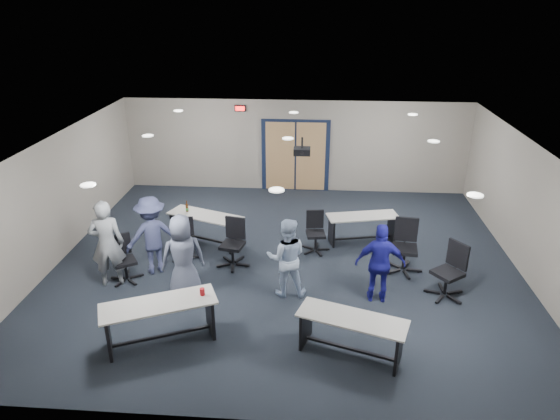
# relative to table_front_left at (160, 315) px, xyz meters

# --- Properties ---
(floor) EXTENTS (10.00, 10.00, 0.00)m
(floor) POSITION_rel_table_front_left_xyz_m (1.92, 2.89, -0.53)
(floor) COLOR black
(floor) RESTS_ON ground
(back_wall) EXTENTS (10.00, 0.04, 2.70)m
(back_wall) POSITION_rel_table_front_left_xyz_m (1.92, 7.39, 0.82)
(back_wall) COLOR gray
(back_wall) RESTS_ON floor
(front_wall) EXTENTS (10.00, 0.04, 2.70)m
(front_wall) POSITION_rel_table_front_left_xyz_m (1.92, -1.61, 0.82)
(front_wall) COLOR gray
(front_wall) RESTS_ON floor
(left_wall) EXTENTS (0.04, 9.00, 2.70)m
(left_wall) POSITION_rel_table_front_left_xyz_m (-3.08, 2.89, 0.82)
(left_wall) COLOR gray
(left_wall) RESTS_ON floor
(right_wall) EXTENTS (0.04, 9.00, 2.70)m
(right_wall) POSITION_rel_table_front_left_xyz_m (6.92, 2.89, 0.82)
(right_wall) COLOR gray
(right_wall) RESTS_ON floor
(ceiling) EXTENTS (10.00, 9.00, 0.04)m
(ceiling) POSITION_rel_table_front_left_xyz_m (1.92, 2.89, 2.17)
(ceiling) COLOR silver
(ceiling) RESTS_ON back_wall
(double_door) EXTENTS (2.00, 0.07, 2.20)m
(double_door) POSITION_rel_table_front_left_xyz_m (1.92, 7.36, 0.52)
(double_door) COLOR black
(double_door) RESTS_ON back_wall
(exit_sign) EXTENTS (0.32, 0.07, 0.18)m
(exit_sign) POSITION_rel_table_front_left_xyz_m (0.32, 7.34, 1.92)
(exit_sign) COLOR black
(exit_sign) RESTS_ON back_wall
(ceiling_projector) EXTENTS (0.35, 0.32, 0.37)m
(ceiling_projector) POSITION_rel_table_front_left_xyz_m (2.22, 3.39, 1.88)
(ceiling_projector) COLOR black
(ceiling_projector) RESTS_ON ceiling
(ceiling_can_lights) EXTENTS (6.24, 5.74, 0.02)m
(ceiling_can_lights) POSITION_rel_table_front_left_xyz_m (1.92, 3.14, 2.14)
(ceiling_can_lights) COLOR white
(ceiling_can_lights) RESTS_ON ceiling
(table_front_left) EXTENTS (1.99, 1.34, 0.89)m
(table_front_left) POSITION_rel_table_front_left_xyz_m (0.00, 0.00, 0.00)
(table_front_left) COLOR beige
(table_front_left) RESTS_ON floor
(table_front_right) EXTENTS (1.85, 1.11, 0.71)m
(table_front_right) POSITION_rel_table_front_left_xyz_m (3.17, -0.09, -0.04)
(table_front_right) COLOR beige
(table_front_right) RESTS_ON floor
(table_back_left) EXTENTS (1.88, 1.19, 0.99)m
(table_back_left) POSITION_rel_table_front_left_xyz_m (-0.02, 3.68, -0.03)
(table_back_left) COLOR beige
(table_back_left) RESTS_ON floor
(table_back_right) EXTENTS (1.74, 0.89, 0.67)m
(table_back_right) POSITION_rel_table_front_left_xyz_m (3.66, 4.03, -0.07)
(table_back_right) COLOR beige
(table_back_right) RESTS_ON floor
(chair_back_a) EXTENTS (0.67, 0.67, 0.94)m
(chair_back_a) POSITION_rel_table_front_left_xyz_m (-0.32, 2.88, -0.06)
(chair_back_a) COLOR black
(chair_back_a) RESTS_ON floor
(chair_back_b) EXTENTS (0.79, 0.79, 1.06)m
(chair_back_b) POSITION_rel_table_front_left_xyz_m (0.78, 2.66, 0.00)
(chair_back_b) COLOR black
(chair_back_b) RESTS_ON floor
(chair_back_c) EXTENTS (0.67, 0.67, 0.95)m
(chair_back_c) POSITION_rel_table_front_left_xyz_m (2.57, 3.45, -0.05)
(chair_back_c) COLOR black
(chair_back_c) RESTS_ON floor
(chair_back_d) EXTENTS (0.81, 0.81, 1.15)m
(chair_back_d) POSITION_rel_table_front_left_xyz_m (4.44, 2.68, 0.05)
(chair_back_d) COLOR black
(chair_back_d) RESTS_ON floor
(chair_loose_left) EXTENTS (0.85, 0.85, 0.98)m
(chair_loose_left) POSITION_rel_table_front_left_xyz_m (-1.31, 1.88, -0.04)
(chair_loose_left) COLOR black
(chair_loose_left) RESTS_ON floor
(chair_loose_right) EXTENTS (0.98, 0.98, 1.12)m
(chair_loose_right) POSITION_rel_table_front_left_xyz_m (5.11, 1.76, 0.03)
(chair_loose_right) COLOR black
(chair_loose_right) RESTS_ON floor
(person_gray) EXTENTS (0.76, 0.60, 1.83)m
(person_gray) POSITION_rel_table_front_left_xyz_m (-1.56, 1.74, 0.39)
(person_gray) COLOR gray
(person_gray) RESTS_ON floor
(person_plaid) EXTENTS (0.97, 0.81, 1.69)m
(person_plaid) POSITION_rel_table_front_left_xyz_m (0.04, 1.44, 0.32)
(person_plaid) COLOR slate
(person_plaid) RESTS_ON floor
(person_lightblue) EXTENTS (0.82, 0.66, 1.60)m
(person_lightblue) POSITION_rel_table_front_left_xyz_m (2.01, 1.64, 0.27)
(person_lightblue) COLOR #B1C9EB
(person_lightblue) RESTS_ON floor
(person_navy) EXTENTS (0.95, 0.43, 1.60)m
(person_navy) POSITION_rel_table_front_left_xyz_m (3.78, 1.54, 0.27)
(person_navy) COLOR navy
(person_navy) RESTS_ON floor
(person_back) EXTENTS (1.26, 1.09, 1.70)m
(person_back) POSITION_rel_table_front_left_xyz_m (-0.83, 2.30, 0.32)
(person_back) COLOR #3A4068
(person_back) RESTS_ON floor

